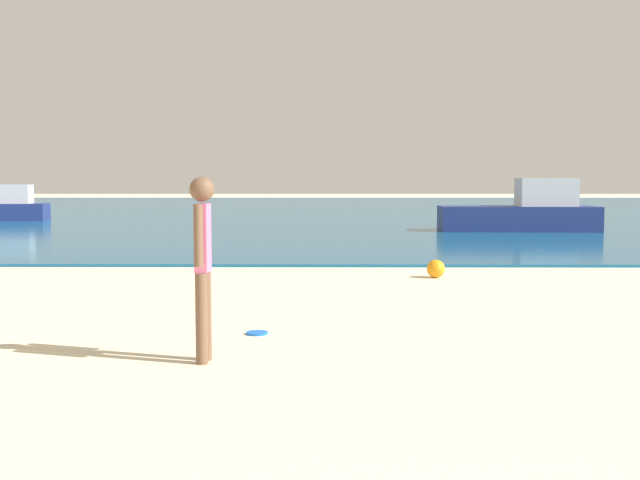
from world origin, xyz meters
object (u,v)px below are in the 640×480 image
beach_ball (436,269)px  boat_near (524,213)px  frisbee (257,333)px  person_standing (203,258)px

beach_ball → boat_near: bearing=68.2°
frisbee → beach_ball: (2.74, 4.89, 0.15)m
boat_near → beach_ball: size_ratio=16.10×
boat_near → beach_ball: boat_near is taller
boat_near → beach_ball: 12.52m
boat_near → beach_ball: (-4.65, -11.62, -0.51)m
person_standing → boat_near: size_ratio=0.34×
person_standing → beach_ball: bearing=-22.6°
boat_near → person_standing: bearing=68.1°
frisbee → beach_ball: 5.60m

